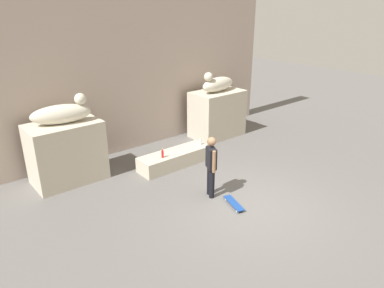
{
  "coord_description": "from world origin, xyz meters",
  "views": [
    {
      "loc": [
        -6.11,
        -5.17,
        4.83
      ],
      "look_at": [
        -0.16,
        1.99,
        1.1
      ],
      "focal_mm": 33.32,
      "sensor_mm": 36.0,
      "label": 1
    }
  ],
  "objects_px": {
    "statue_reclining_left": "(62,113)",
    "statue_reclining_right": "(217,84)",
    "skater": "(211,164)",
    "bottle_red": "(163,154)",
    "bottle_clear": "(200,141)",
    "skateboard": "(234,203)"
  },
  "relations": [
    {
      "from": "statue_reclining_right",
      "to": "bottle_red",
      "type": "relative_size",
      "value": 5.71
    },
    {
      "from": "statue_reclining_left",
      "to": "skater",
      "type": "distance_m",
      "value": 4.26
    },
    {
      "from": "statue_reclining_left",
      "to": "skateboard",
      "type": "relative_size",
      "value": 2.04
    },
    {
      "from": "statue_reclining_right",
      "to": "statue_reclining_left",
      "type": "bearing_deg",
      "value": -7.65
    },
    {
      "from": "statue_reclining_left",
      "to": "statue_reclining_right",
      "type": "xyz_separation_m",
      "value": [
        5.79,
        0.0,
        0.0
      ]
    },
    {
      "from": "statue_reclining_right",
      "to": "bottle_clear",
      "type": "bearing_deg",
      "value": 25.51
    },
    {
      "from": "statue_reclining_left",
      "to": "bottle_clear",
      "type": "relative_size",
      "value": 6.2
    },
    {
      "from": "statue_reclining_right",
      "to": "bottle_clear",
      "type": "xyz_separation_m",
      "value": [
        -1.86,
        -1.22,
        -1.44
      ]
    },
    {
      "from": "skateboard",
      "to": "skater",
      "type": "bearing_deg",
      "value": 27.29
    },
    {
      "from": "statue_reclining_left",
      "to": "skater",
      "type": "height_order",
      "value": "statue_reclining_left"
    },
    {
      "from": "skater",
      "to": "bottle_clear",
      "type": "relative_size",
      "value": 6.16
    },
    {
      "from": "statue_reclining_left",
      "to": "bottle_red",
      "type": "relative_size",
      "value": 5.78
    },
    {
      "from": "statue_reclining_left",
      "to": "bottle_red",
      "type": "height_order",
      "value": "statue_reclining_left"
    },
    {
      "from": "skater",
      "to": "bottle_red",
      "type": "relative_size",
      "value": 5.74
    },
    {
      "from": "skater",
      "to": "bottle_red",
      "type": "xyz_separation_m",
      "value": [
        -0.14,
        1.99,
        -0.33
      ]
    },
    {
      "from": "bottle_clear",
      "to": "skater",
      "type": "bearing_deg",
      "value": -124.73
    },
    {
      "from": "statue_reclining_right",
      "to": "bottle_clear",
      "type": "distance_m",
      "value": 2.65
    },
    {
      "from": "bottle_red",
      "to": "skater",
      "type": "bearing_deg",
      "value": -86.0
    },
    {
      "from": "statue_reclining_left",
      "to": "bottle_clear",
      "type": "xyz_separation_m",
      "value": [
        3.93,
        -1.21,
        -1.44
      ]
    },
    {
      "from": "bottle_clear",
      "to": "bottle_red",
      "type": "distance_m",
      "value": 1.57
    },
    {
      "from": "statue_reclining_left",
      "to": "statue_reclining_right",
      "type": "distance_m",
      "value": 5.79
    },
    {
      "from": "statue_reclining_right",
      "to": "skater",
      "type": "height_order",
      "value": "statue_reclining_right"
    }
  ]
}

